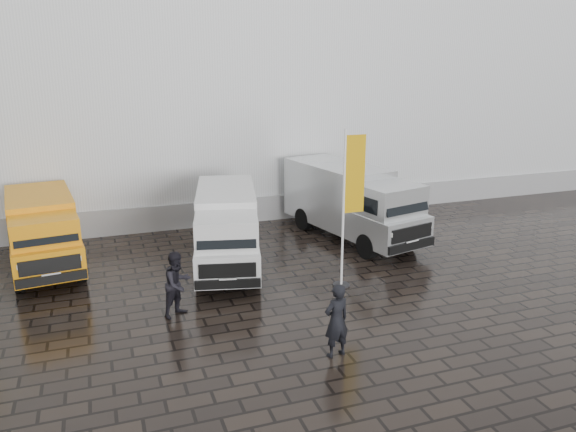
# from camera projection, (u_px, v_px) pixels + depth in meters

# --- Properties ---
(ground) EXTENTS (120.00, 120.00, 0.00)m
(ground) POSITION_uv_depth(u_px,v_px,m) (335.00, 298.00, 15.78)
(ground) COLOR black
(ground) RESTS_ON ground
(exhibition_hall) EXTENTS (44.00, 16.00, 12.00)m
(exhibition_hall) POSITION_uv_depth(u_px,v_px,m) (249.00, 65.00, 29.22)
(exhibition_hall) COLOR silver
(exhibition_hall) RESTS_ON ground
(hall_plinth) EXTENTS (44.00, 0.15, 1.00)m
(hall_plinth) POSITION_uv_depth(u_px,v_px,m) (303.00, 205.00, 23.47)
(hall_plinth) COLOR gray
(hall_plinth) RESTS_ON ground
(van_yellow) EXTENTS (2.51, 5.18, 2.30)m
(van_yellow) POSITION_uv_depth(u_px,v_px,m) (43.00, 234.00, 17.66)
(van_yellow) COLOR orange
(van_yellow) RESTS_ON ground
(van_white) EXTENTS (3.04, 5.81, 2.40)m
(van_white) POSITION_uv_depth(u_px,v_px,m) (227.00, 230.00, 17.86)
(van_white) COLOR silver
(van_white) RESTS_ON ground
(van_silver) EXTENTS (3.40, 6.41, 2.65)m
(van_silver) POSITION_uv_depth(u_px,v_px,m) (352.00, 204.00, 20.52)
(van_silver) COLOR silver
(van_silver) RESTS_ON ground
(flagpole) EXTENTS (0.88, 0.50, 4.65)m
(flagpole) POSITION_uv_depth(u_px,v_px,m) (349.00, 201.00, 16.00)
(flagpole) COLOR black
(flagpole) RESTS_ON ground
(wheelie_bin) EXTENTS (0.74, 0.74, 1.00)m
(wheelie_bin) POSITION_uv_depth(u_px,v_px,m) (368.00, 202.00, 23.96)
(wheelie_bin) COLOR black
(wheelie_bin) RESTS_ON ground
(person_front) EXTENTS (0.71, 0.54, 1.75)m
(person_front) POSITION_uv_depth(u_px,v_px,m) (336.00, 321.00, 12.58)
(person_front) COLOR black
(person_front) RESTS_ON ground
(person_tent) EXTENTS (1.08, 1.04, 1.75)m
(person_tent) POSITION_uv_depth(u_px,v_px,m) (178.00, 284.00, 14.56)
(person_tent) COLOR black
(person_tent) RESTS_ON ground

